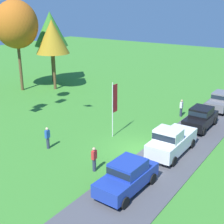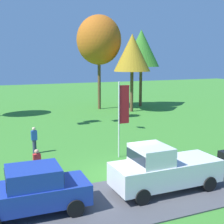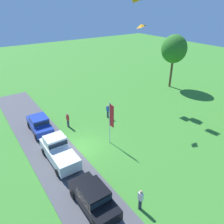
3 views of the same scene
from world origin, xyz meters
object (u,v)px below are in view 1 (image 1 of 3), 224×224
object	(u,v)px
car_sedan_near_entrance	(221,100)
person_on_lawn	(48,138)
car_sedan_far_end	(201,117)
flag_banner	(114,102)
car_pickup_mid_row	(171,141)
tree_right_of_center	(52,37)
person_watching_sky	(181,108)
person_beside_suv	(94,159)
car_sedan_by_flagpole	(127,175)
tree_lone_near	(50,29)
tree_far_right	(16,25)

from	to	relation	value
car_sedan_near_entrance	person_on_lawn	bearing A→B (deg)	153.59
car_sedan_far_end	flag_banner	bearing A→B (deg)	136.63
car_pickup_mid_row	tree_right_of_center	size ratio (longest dim) A/B	0.58
person_on_lawn	person_watching_sky	xyz separation A→B (m)	(12.36, -5.57, 0.00)
person_watching_sky	person_beside_suv	bearing A→B (deg)	177.39
car_sedan_far_end	person_beside_suv	bearing A→B (deg)	164.12
car_sedan_near_entrance	person_beside_suv	bearing A→B (deg)	169.39
car_sedan_by_flagpole	tree_lone_near	distance (m)	29.16
car_sedan_far_end	car_pickup_mid_row	bearing A→B (deg)	179.83
person_on_lawn	flag_banner	distance (m)	5.94
car_sedan_by_flagpole	person_watching_sky	bearing A→B (deg)	9.81
person_beside_suv	tree_right_of_center	bearing A→B (deg)	50.89
person_beside_suv	person_on_lawn	bearing A→B (deg)	81.90
car_sedan_far_end	tree_right_of_center	world-z (taller)	tree_right_of_center
car_sedan_near_entrance	tree_right_of_center	xyz separation A→B (m)	(-3.57, 19.98, 5.50)
car_sedan_far_end	tree_right_of_center	bearing A→B (deg)	82.99
tree_lone_near	person_beside_suv	bearing A→B (deg)	-129.67
flag_banner	car_sedan_by_flagpole	bearing A→B (deg)	-140.56
flag_banner	tree_far_right	bearing A→B (deg)	73.11
car_sedan_near_entrance	flag_banner	size ratio (longest dim) A/B	0.96
car_sedan_near_entrance	person_on_lawn	distance (m)	18.41
person_on_lawn	person_watching_sky	distance (m)	13.56
car_sedan_by_flagpole	flag_banner	world-z (taller)	flag_banner
car_pickup_mid_row	person_on_lawn	size ratio (longest dim) A/B	2.93
car_sedan_far_end	tree_far_right	xyz separation A→B (m)	(-0.28, 23.02, 6.98)
tree_lone_near	flag_banner	bearing A→B (deg)	-121.71
car_sedan_by_flagpole	tree_right_of_center	bearing A→B (deg)	53.98
tree_far_right	flag_banner	bearing A→B (deg)	-106.89
car_pickup_mid_row	car_sedan_far_end	world-z (taller)	car_pickup_mid_row
person_on_lawn	car_sedan_near_entrance	bearing A→B (deg)	-26.41
car_sedan_by_flagpole	tree_far_right	bearing A→B (deg)	63.02
car_sedan_far_end	tree_far_right	world-z (taller)	tree_far_right
car_sedan_far_end	person_beside_suv	world-z (taller)	car_sedan_far_end
car_pickup_mid_row	flag_banner	world-z (taller)	flag_banner
car_sedan_near_entrance	car_sedan_by_flagpole	bearing A→B (deg)	179.24
car_sedan_near_entrance	person_beside_suv	xyz separation A→B (m)	(-17.19, 3.22, -0.16)
car_sedan_far_end	person_beside_suv	xyz separation A→B (m)	(-11.17, 3.18, -0.16)
car_sedan_far_end	person_on_lawn	distance (m)	13.26
car_sedan_by_flagpole	tree_right_of_center	world-z (taller)	tree_right_of_center
car_sedan_far_end	tree_lone_near	world-z (taller)	tree_lone_near
person_watching_sky	tree_lone_near	bearing A→B (deg)	80.68
car_sedan_by_flagpole	car_pickup_mid_row	bearing A→B (deg)	-1.77
person_on_lawn	tree_far_right	bearing A→B (deg)	55.59
car_sedan_far_end	person_watching_sky	distance (m)	3.21
car_sedan_near_entrance	tree_lone_near	bearing A→B (deg)	91.93
car_sedan_far_end	person_beside_suv	size ratio (longest dim) A/B	2.58
car_pickup_mid_row	car_sedan_far_end	bearing A→B (deg)	-0.17
tree_far_right	person_on_lawn	bearing A→B (deg)	-124.41
car_sedan_far_end	car_sedan_near_entrance	xyz separation A→B (m)	(6.02, -0.04, 0.00)
car_sedan_far_end	tree_far_right	bearing A→B (deg)	90.70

